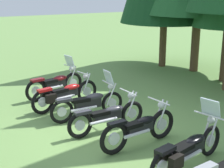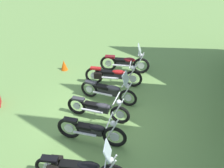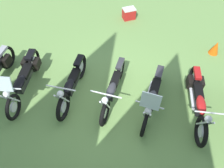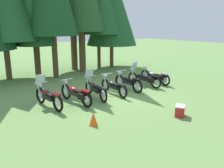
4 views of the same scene
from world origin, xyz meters
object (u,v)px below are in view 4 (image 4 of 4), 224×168
Objects in this scene: motorcycle_2 at (95,89)px; traffic_cone at (93,119)px; picnic_cooler at (180,111)px; motorcycle_6 at (155,76)px; pine_tree_7 at (112,7)px; motorcycle_1 at (76,94)px; motorcycle_4 at (128,82)px; motorcycle_0 at (48,97)px; motorcycle_5 at (144,78)px; motorcycle_3 at (113,86)px.

motorcycle_2 is 3.27m from traffic_cone.
motorcycle_2 is 4.25m from picnic_cooler.
motorcycle_6 is 7.07m from traffic_cone.
motorcycle_2 reaches higher than traffic_cone.
picnic_cooler is (-4.07, -10.82, -4.77)m from pine_tree_7.
motorcycle_6 is at bearing -92.05° from motorcycle_1.
motorcycle_4 is 4.18m from picnic_cooler.
motorcycle_0 is 5.97m from motorcycle_5.
motorcycle_0 reaches higher than motorcycle_2.
motorcycle_0 is 5.55m from picnic_cooler.
motorcycle_5 reaches higher than motorcycle_2.
motorcycle_4 is (3.34, 0.43, -0.01)m from motorcycle_1.
motorcycle_4 reaches higher than traffic_cone.
motorcycle_2 is 1.08m from motorcycle_3.
pine_tree_7 is (5.64, 6.88, 4.51)m from motorcycle_2.
motorcycle_2 is 0.95× the size of motorcycle_5.
motorcycle_6 is at bearing -99.47° from pine_tree_7.
motorcycle_5 is (2.50, 0.41, 0.03)m from motorcycle_3.
pine_tree_7 is at bearing -13.21° from motorcycle_6.
motorcycle_3 is at bearing 88.05° from motorcycle_5.
motorcycle_6 reaches higher than traffic_cone.
motorcycle_5 is 8.18m from pine_tree_7.
motorcycle_5 is at bearing 30.98° from traffic_cone.
motorcycle_0 is at bearing 89.27° from motorcycle_4.
motorcycle_2 is 1.02× the size of motorcycle_4.
motorcycle_2 is at bearing 58.56° from traffic_cone.
motorcycle_4 is at bearing 37.32° from traffic_cone.
motorcycle_2 reaches higher than picnic_cooler.
motorcycle_5 is 4.78m from picnic_cooler.
motorcycle_0 reaches higher than motorcycle_5.
motorcycle_1 is 10.83m from pine_tree_7.
motorcycle_1 is 0.29× the size of pine_tree_7.
traffic_cone is at bearing -176.02° from motorcycle_0.
picnic_cooler is (-0.63, -4.13, -0.23)m from motorcycle_4.
motorcycle_3 is at bearing 94.39° from motorcycle_6.
motorcycle_1 is at bearing 95.54° from motorcycle_3.
motorcycle_2 is 3.60m from motorcycle_5.
motorcycle_1 reaches higher than motorcycle_3.
motorcycle_2 is at bearing -98.96° from motorcycle_0.
motorcycle_3 reaches higher than traffic_cone.
pine_tree_7 is (6.78, 7.13, 4.52)m from motorcycle_1.
motorcycle_2 is at bearing 92.26° from motorcycle_6.
motorcycle_6 is at bearing 55.79° from picnic_cooler.
motorcycle_4 is (2.19, 0.19, -0.02)m from motorcycle_2.
picnic_cooler is at bearing -155.21° from motorcycle_2.
motorcycle_2 is 9.98m from pine_tree_7.
motorcycle_3 is 1.03× the size of motorcycle_4.
motorcycle_1 is at bearing -133.58° from pine_tree_7.
motorcycle_3 is at bearing -123.45° from pine_tree_7.
pine_tree_7 is at bearing -36.21° from motorcycle_2.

